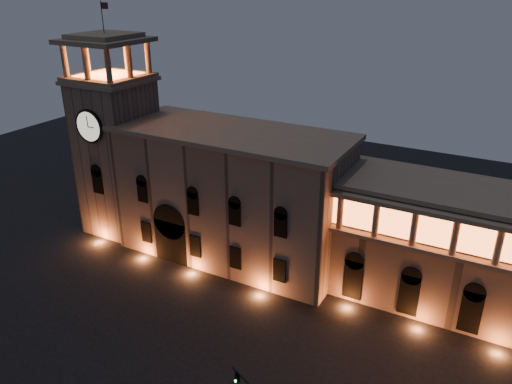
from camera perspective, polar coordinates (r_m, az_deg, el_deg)
ground at (r=54.58m, az=-13.18°, el=-17.63°), size 160.00×160.00×0.00m
government_building at (r=65.80m, az=-2.82°, el=-0.34°), size 30.80×12.80×17.60m
clock_tower at (r=74.48m, az=-15.54°, el=4.78°), size 9.80×9.80×32.40m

